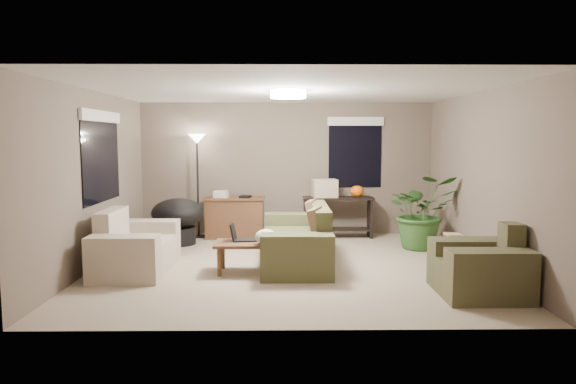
{
  "coord_description": "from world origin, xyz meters",
  "views": [
    {
      "loc": [
        -0.09,
        -7.25,
        1.83
      ],
      "look_at": [
        0.0,
        0.2,
        1.05
      ],
      "focal_mm": 32.0,
      "sensor_mm": 36.0,
      "label": 1
    }
  ],
  "objects_px": {
    "coffee_table": "(252,247)",
    "cat_scratching_post": "(453,254)",
    "armchair": "(481,270)",
    "console_table": "(338,214)",
    "loveseat": "(135,249)",
    "desk": "(235,217)",
    "floor_lamp": "(197,151)",
    "papasan_chair": "(178,218)",
    "main_sofa": "(298,243)",
    "houseplant": "(421,220)"
  },
  "relations": [
    {
      "from": "coffee_table",
      "to": "cat_scratching_post",
      "type": "bearing_deg",
      "value": 3.0
    },
    {
      "from": "armchair",
      "to": "console_table",
      "type": "relative_size",
      "value": 0.77
    },
    {
      "from": "loveseat",
      "to": "armchair",
      "type": "bearing_deg",
      "value": -15.1
    },
    {
      "from": "coffee_table",
      "to": "desk",
      "type": "xyz_separation_m",
      "value": [
        -0.46,
        2.48,
        0.02
      ]
    },
    {
      "from": "desk",
      "to": "floor_lamp",
      "type": "distance_m",
      "value": 1.4
    },
    {
      "from": "desk",
      "to": "papasan_chair",
      "type": "xyz_separation_m",
      "value": [
        -0.93,
        -0.57,
        0.09
      ]
    },
    {
      "from": "loveseat",
      "to": "papasan_chair",
      "type": "relative_size",
      "value": 1.48
    },
    {
      "from": "loveseat",
      "to": "console_table",
      "type": "height_order",
      "value": "loveseat"
    },
    {
      "from": "papasan_chair",
      "to": "console_table",
      "type": "bearing_deg",
      "value": 11.89
    },
    {
      "from": "main_sofa",
      "to": "houseplant",
      "type": "bearing_deg",
      "value": 24.96
    },
    {
      "from": "coffee_table",
      "to": "armchair",
      "type": "bearing_deg",
      "value": -20.76
    },
    {
      "from": "cat_scratching_post",
      "to": "papasan_chair",
      "type": "bearing_deg",
      "value": 157.35
    },
    {
      "from": "armchair",
      "to": "cat_scratching_post",
      "type": "xyz_separation_m",
      "value": [
        0.07,
        1.19,
        -0.08
      ]
    },
    {
      "from": "loveseat",
      "to": "coffee_table",
      "type": "relative_size",
      "value": 1.6
    },
    {
      "from": "coffee_table",
      "to": "houseplant",
      "type": "distance_m",
      "value": 3.12
    },
    {
      "from": "coffee_table",
      "to": "cat_scratching_post",
      "type": "height_order",
      "value": "cat_scratching_post"
    },
    {
      "from": "coffee_table",
      "to": "papasan_chair",
      "type": "bearing_deg",
      "value": 126.12
    },
    {
      "from": "coffee_table",
      "to": "console_table",
      "type": "height_order",
      "value": "console_table"
    },
    {
      "from": "loveseat",
      "to": "papasan_chair",
      "type": "bearing_deg",
      "value": 81.84
    },
    {
      "from": "cat_scratching_post",
      "to": "desk",
      "type": "bearing_deg",
      "value": 144.57
    },
    {
      "from": "desk",
      "to": "coffee_table",
      "type": "bearing_deg",
      "value": -79.56
    },
    {
      "from": "coffee_table",
      "to": "desk",
      "type": "height_order",
      "value": "desk"
    },
    {
      "from": "coffee_table",
      "to": "floor_lamp",
      "type": "relative_size",
      "value": 0.52
    },
    {
      "from": "main_sofa",
      "to": "console_table",
      "type": "distance_m",
      "value": 2.12
    },
    {
      "from": "houseplant",
      "to": "armchair",
      "type": "bearing_deg",
      "value": -89.71
    },
    {
      "from": "houseplant",
      "to": "coffee_table",
      "type": "bearing_deg",
      "value": -151.18
    },
    {
      "from": "main_sofa",
      "to": "houseplant",
      "type": "xyz_separation_m",
      "value": [
        2.08,
        0.97,
        0.19
      ]
    },
    {
      "from": "console_table",
      "to": "main_sofa",
      "type": "bearing_deg",
      "value": -112.07
    },
    {
      "from": "armchair",
      "to": "cat_scratching_post",
      "type": "distance_m",
      "value": 1.19
    },
    {
      "from": "floor_lamp",
      "to": "cat_scratching_post",
      "type": "bearing_deg",
      "value": -31.26
    },
    {
      "from": "papasan_chair",
      "to": "loveseat",
      "type": "bearing_deg",
      "value": -98.16
    },
    {
      "from": "coffee_table",
      "to": "main_sofa",
      "type": "bearing_deg",
      "value": 39.28
    },
    {
      "from": "console_table",
      "to": "floor_lamp",
      "type": "bearing_deg",
      "value": 178.92
    },
    {
      "from": "desk",
      "to": "houseplant",
      "type": "xyz_separation_m",
      "value": [
        3.19,
        -0.97,
        0.11
      ]
    },
    {
      "from": "main_sofa",
      "to": "armchair",
      "type": "xyz_separation_m",
      "value": [
        2.09,
        -1.58,
        0.0
      ]
    },
    {
      "from": "houseplant",
      "to": "main_sofa",
      "type": "bearing_deg",
      "value": -155.04
    },
    {
      "from": "floor_lamp",
      "to": "coffee_table",
      "type": "bearing_deg",
      "value": -65.9
    },
    {
      "from": "armchair",
      "to": "desk",
      "type": "distance_m",
      "value": 4.76
    },
    {
      "from": "armchair",
      "to": "coffee_table",
      "type": "height_order",
      "value": "armchair"
    },
    {
      "from": "cat_scratching_post",
      "to": "houseplant",
      "type": "bearing_deg",
      "value": 93.46
    },
    {
      "from": "papasan_chair",
      "to": "floor_lamp",
      "type": "height_order",
      "value": "floor_lamp"
    },
    {
      "from": "coffee_table",
      "to": "cat_scratching_post",
      "type": "relative_size",
      "value": 2.0
    },
    {
      "from": "desk",
      "to": "papasan_chair",
      "type": "distance_m",
      "value": 1.1
    },
    {
      "from": "main_sofa",
      "to": "cat_scratching_post",
      "type": "bearing_deg",
      "value": -10.23
    },
    {
      "from": "houseplant",
      "to": "cat_scratching_post",
      "type": "distance_m",
      "value": 1.38
    },
    {
      "from": "desk",
      "to": "houseplant",
      "type": "distance_m",
      "value": 3.34
    },
    {
      "from": "loveseat",
      "to": "papasan_chair",
      "type": "xyz_separation_m",
      "value": [
        0.25,
        1.76,
        0.17
      ]
    },
    {
      "from": "coffee_table",
      "to": "console_table",
      "type": "distance_m",
      "value": 2.89
    },
    {
      "from": "loveseat",
      "to": "houseplant",
      "type": "relative_size",
      "value": 1.29
    },
    {
      "from": "main_sofa",
      "to": "console_table",
      "type": "xyz_separation_m",
      "value": [
        0.8,
        1.96,
        0.14
      ]
    }
  ]
}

